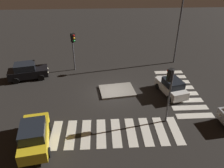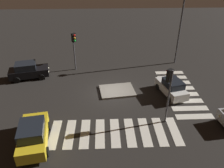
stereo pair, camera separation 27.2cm
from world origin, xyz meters
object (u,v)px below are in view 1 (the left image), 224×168
car_black (28,71)px  traffic_light_east (170,83)px  car_white (171,87)px  traffic_light_west (73,43)px  traffic_island (117,91)px  car_yellow (34,135)px  street_lamp (181,16)px

car_black → traffic_light_east: bearing=-44.0°
car_white → traffic_light_west: bearing=45.1°
traffic_island → car_yellow: bearing=-132.6°
car_white → traffic_light_west: 11.58m
car_white → traffic_light_east: size_ratio=0.85×
car_yellow → traffic_island: bearing=-51.8°
traffic_light_west → street_lamp: bearing=59.5°
car_black → car_white: bearing=-27.9°
car_yellow → car_white: bearing=-71.3°
traffic_island → traffic_light_west: 7.51m
car_white → street_lamp: (2.50, 7.26, 5.00)m
car_white → car_black: bearing=60.7°
street_lamp → traffic_island: bearing=-139.7°
car_yellow → car_white: (11.49, 6.10, -0.11)m
car_yellow → traffic_light_east: bearing=-86.7°
car_yellow → traffic_light_west: size_ratio=1.01×
traffic_island → street_lamp: (7.68, 6.51, 5.71)m
car_yellow → traffic_light_west: 12.25m
car_black → car_white: size_ratio=1.10×
traffic_island → car_yellow: (-6.31, -6.86, 0.83)m
traffic_island → traffic_light_east: traffic_light_east is taller
car_yellow → street_lamp: street_lamp is taller
car_yellow → street_lamp: (13.99, 13.37, 4.89)m
car_black → car_white: 15.22m
traffic_light_west → street_lamp: size_ratio=0.51×
traffic_light_west → street_lamp: street_lamp is taller
street_lamp → car_yellow: bearing=-136.3°
car_black → traffic_island: bearing=-31.5°
traffic_light_west → car_white: bearing=21.9°
car_yellow → car_white: size_ratio=1.12×
traffic_light_east → street_lamp: street_lamp is taller
car_white → traffic_light_east: traffic_light_east is taller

